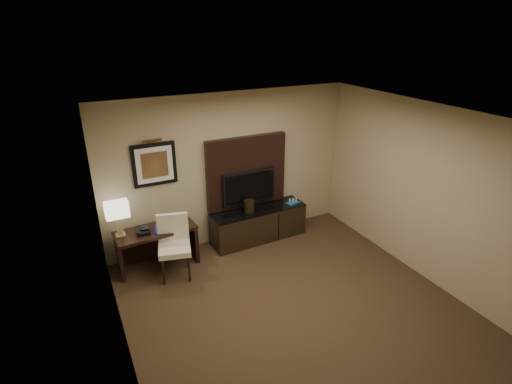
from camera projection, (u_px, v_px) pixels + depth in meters
floor at (303, 317)px, 5.50m from camera, size 4.50×5.00×0.01m
ceiling at (314, 124)px, 4.43m from camera, size 4.50×5.00×0.01m
wall_back at (229, 169)px, 7.02m from camera, size 4.50×0.01×2.70m
wall_front at (496, 380)px, 2.90m from camera, size 4.50×0.01×2.70m
wall_left at (121, 279)px, 4.04m from camera, size 0.01×5.00×2.70m
wall_right at (436, 198)px, 5.88m from camera, size 0.01×5.00×2.70m
desk at (157, 247)px, 6.54m from camera, size 1.31×0.64×0.68m
credenza at (258, 224)px, 7.36m from camera, size 1.78×0.55×0.61m
tv_wall_panel at (246, 172)px, 7.12m from camera, size 1.50×0.12×1.30m
tv at (249, 187)px, 7.14m from camera, size 1.00×0.08×0.60m
artwork at (154, 164)px, 6.35m from camera, size 0.70×0.04×0.70m
picture_light at (152, 141)px, 6.16m from camera, size 0.04×0.04×0.30m
desk_chair at (174, 248)px, 6.19m from camera, size 0.61×0.66×1.02m
table_lamp at (118, 219)px, 6.11m from camera, size 0.39×0.29×0.57m
desk_phone at (143, 231)px, 6.25m from camera, size 0.22×0.20×0.10m
blue_folder at (162, 229)px, 6.39m from camera, size 0.31×0.37×0.02m
book at (162, 223)px, 6.35m from camera, size 0.16×0.03×0.22m
ice_bucket at (249, 206)px, 7.11m from camera, size 0.20×0.20×0.21m
minibar_tray at (293, 201)px, 7.45m from camera, size 0.28×0.21×0.09m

